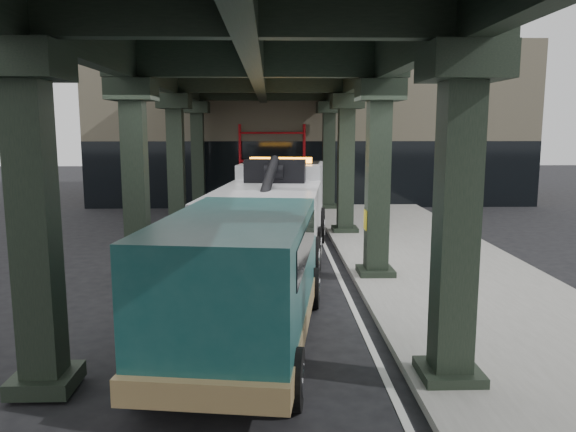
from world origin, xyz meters
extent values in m
plane|color=black|center=(0.00, 0.00, 0.00)|extent=(90.00, 90.00, 0.00)
cube|color=gray|center=(4.50, 2.00, 0.07)|extent=(5.00, 40.00, 0.15)
cube|color=silver|center=(1.70, 2.00, 0.01)|extent=(0.12, 38.00, 0.01)
cube|color=black|center=(2.60, -4.00, 2.50)|extent=(0.55, 0.55, 5.00)
cube|color=black|center=(2.60, -4.00, 4.75)|extent=(1.10, 1.10, 0.50)
cube|color=black|center=(2.60, -4.00, 0.18)|extent=(0.90, 0.90, 0.24)
cube|color=black|center=(2.60, 2.00, 2.50)|extent=(0.55, 0.55, 5.00)
cube|color=black|center=(2.60, 2.00, 4.75)|extent=(1.10, 1.10, 0.50)
cube|color=black|center=(2.60, 2.00, 0.18)|extent=(0.90, 0.90, 0.24)
cube|color=black|center=(2.60, 8.00, 2.50)|extent=(0.55, 0.55, 5.00)
cube|color=black|center=(2.60, 8.00, 4.75)|extent=(1.10, 1.10, 0.50)
cube|color=black|center=(2.60, 8.00, 0.18)|extent=(0.90, 0.90, 0.24)
cube|color=black|center=(2.60, 14.00, 2.50)|extent=(0.55, 0.55, 5.00)
cube|color=black|center=(2.60, 14.00, 4.75)|extent=(1.10, 1.10, 0.50)
cube|color=black|center=(2.60, 14.00, 0.18)|extent=(0.90, 0.90, 0.24)
cube|color=black|center=(-3.40, -4.00, 2.50)|extent=(0.55, 0.55, 5.00)
cube|color=black|center=(-3.40, -4.00, 4.75)|extent=(1.10, 1.10, 0.50)
cube|color=black|center=(-3.40, -4.00, 0.18)|extent=(0.90, 0.90, 0.24)
cube|color=black|center=(-3.40, 2.00, 2.50)|extent=(0.55, 0.55, 5.00)
cube|color=black|center=(-3.40, 2.00, 4.75)|extent=(1.10, 1.10, 0.50)
cube|color=black|center=(-3.40, 2.00, 0.18)|extent=(0.90, 0.90, 0.24)
cube|color=black|center=(-3.40, 8.00, 2.50)|extent=(0.55, 0.55, 5.00)
cube|color=black|center=(-3.40, 8.00, 4.75)|extent=(1.10, 1.10, 0.50)
cube|color=black|center=(-3.40, 8.00, 0.18)|extent=(0.90, 0.90, 0.24)
cube|color=black|center=(-3.40, 14.00, 2.50)|extent=(0.55, 0.55, 5.00)
cube|color=black|center=(-3.40, 14.00, 4.75)|extent=(1.10, 1.10, 0.50)
cube|color=black|center=(-3.40, 14.00, 0.18)|extent=(0.90, 0.90, 0.24)
cube|color=black|center=(2.60, 2.00, 5.55)|extent=(0.35, 32.00, 1.10)
cube|color=black|center=(-3.40, 2.00, 5.55)|extent=(0.35, 32.00, 1.10)
cube|color=black|center=(-0.40, 2.00, 5.55)|extent=(0.35, 32.00, 1.10)
cube|color=black|center=(-0.40, 2.00, 6.25)|extent=(7.40, 32.00, 0.30)
cube|color=#C6B793|center=(2.00, 20.00, 4.00)|extent=(22.00, 10.00, 8.00)
cylinder|color=red|center=(-1.50, 14.90, 2.00)|extent=(0.08, 0.08, 4.00)
cylinder|color=red|center=(-1.50, 14.10, 2.00)|extent=(0.08, 0.08, 4.00)
cylinder|color=red|center=(1.50, 14.90, 2.00)|extent=(0.08, 0.08, 4.00)
cylinder|color=red|center=(1.50, 14.10, 2.00)|extent=(0.08, 0.08, 4.00)
cylinder|color=red|center=(0.00, 14.90, 1.00)|extent=(3.00, 0.08, 0.08)
cylinder|color=red|center=(0.00, 14.90, 2.30)|extent=(3.00, 0.08, 0.08)
cylinder|color=red|center=(0.00, 14.90, 3.60)|extent=(3.00, 0.08, 0.08)
cube|color=black|center=(-0.06, 3.61, 0.77)|extent=(2.11, 8.35, 0.28)
cube|color=silver|center=(0.29, 6.41, 1.71)|extent=(2.90, 2.95, 1.99)
cube|color=silver|center=(0.43, 7.56, 1.16)|extent=(2.67, 1.08, 0.99)
cube|color=black|center=(0.32, 6.68, 2.26)|extent=(2.59, 1.72, 0.94)
cube|color=silver|center=(-0.21, 2.35, 1.49)|extent=(3.30, 5.80, 1.55)
cube|color=orange|center=(0.26, 6.19, 2.82)|extent=(2.01, 0.55, 0.18)
cube|color=black|center=(0.06, 4.54, 2.59)|extent=(1.83, 0.87, 0.66)
cylinder|color=black|center=(-0.19, 2.57, 2.32)|extent=(0.73, 3.87, 1.48)
cube|color=black|center=(-0.56, -0.44, 0.39)|extent=(0.52, 1.57, 0.20)
cube|color=black|center=(-0.65, -1.21, 0.33)|extent=(1.79, 0.49, 0.20)
cylinder|color=black|center=(-0.88, 6.88, 0.61)|extent=(0.53, 1.25, 1.21)
cylinder|color=silver|center=(-0.88, 6.88, 0.61)|extent=(0.51, 0.72, 0.67)
cylinder|color=black|center=(1.53, 6.59, 0.61)|extent=(0.53, 1.25, 1.21)
cylinder|color=silver|center=(1.53, 6.59, 0.61)|extent=(0.51, 0.72, 0.67)
cylinder|color=black|center=(-1.32, 3.27, 0.61)|extent=(0.53, 1.25, 1.21)
cylinder|color=silver|center=(-1.32, 3.27, 0.61)|extent=(0.51, 0.72, 0.67)
cylinder|color=black|center=(1.09, 2.97, 0.61)|extent=(0.53, 1.25, 1.21)
cylinder|color=silver|center=(1.09, 2.97, 0.61)|extent=(0.51, 0.72, 0.67)
cylinder|color=black|center=(-1.50, 1.84, 0.61)|extent=(0.53, 1.25, 1.21)
cylinder|color=silver|center=(-1.50, 1.84, 0.61)|extent=(0.51, 0.72, 0.67)
cylinder|color=black|center=(0.91, 1.55, 0.61)|extent=(0.53, 1.25, 1.21)
cylinder|color=silver|center=(0.91, 1.55, 0.61)|extent=(0.51, 0.72, 0.67)
cube|color=#124241|center=(-0.23, -0.05, 1.00)|extent=(2.30, 1.44, 0.95)
cube|color=#124241|center=(-0.62, -2.93, 1.42)|extent=(2.84, 5.00, 2.06)
cube|color=olive|center=(-0.56, -2.51, 0.58)|extent=(3.04, 6.15, 0.37)
cube|color=black|center=(-0.28, -0.47, 1.84)|extent=(2.10, 0.73, 0.88)
cube|color=black|center=(-0.58, -2.61, 1.95)|extent=(2.74, 4.06, 0.58)
cube|color=silver|center=(-0.15, 0.50, 0.58)|extent=(2.11, 0.41, 0.32)
cylinder|color=black|center=(-1.28, 0.04, 0.44)|extent=(0.41, 0.92, 0.89)
cylinder|color=silver|center=(-1.28, 0.04, 0.44)|extent=(0.40, 0.53, 0.49)
cylinder|color=black|center=(0.81, -0.25, 0.44)|extent=(0.41, 0.92, 0.89)
cylinder|color=silver|center=(0.81, -0.25, 0.44)|extent=(0.40, 0.53, 0.49)
cylinder|color=black|center=(-1.88, -4.35, 0.44)|extent=(0.41, 0.92, 0.89)
cylinder|color=silver|center=(-1.88, -4.35, 0.44)|extent=(0.40, 0.53, 0.49)
cylinder|color=black|center=(0.21, -4.64, 0.44)|extent=(0.41, 0.92, 0.89)
cylinder|color=silver|center=(0.21, -4.64, 0.44)|extent=(0.40, 0.53, 0.49)
camera|label=1|loc=(-0.07, -11.89, 3.87)|focal=35.00mm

